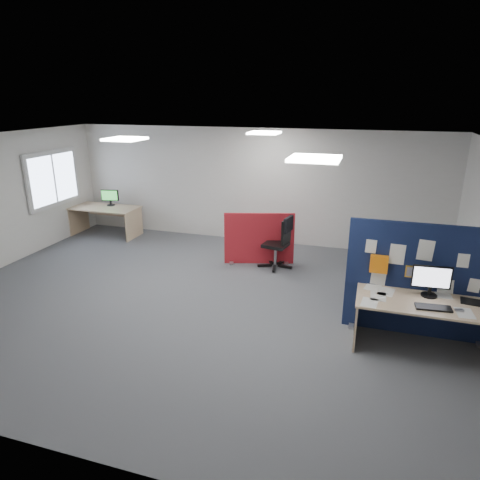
% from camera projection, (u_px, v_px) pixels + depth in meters
% --- Properties ---
extents(floor, '(9.00, 9.00, 0.00)m').
position_uv_depth(floor, '(199.00, 301.00, 7.43)').
color(floor, '#505257').
rests_on(floor, ground).
extents(ceiling, '(9.00, 7.00, 0.02)m').
position_uv_depth(ceiling, '(193.00, 143.00, 6.57)').
color(ceiling, white).
rests_on(ceiling, wall_back).
extents(wall_back, '(9.00, 0.02, 2.70)m').
position_uv_depth(wall_back, '(253.00, 186.00, 10.17)').
color(wall_back, silver).
rests_on(wall_back, floor).
extents(wall_front, '(9.00, 0.02, 2.70)m').
position_uv_depth(wall_front, '(44.00, 335.00, 3.83)').
color(wall_front, silver).
rests_on(wall_front, floor).
extents(window, '(0.06, 1.70, 1.30)m').
position_uv_depth(window, '(53.00, 179.00, 9.98)').
color(window, white).
rests_on(window, wall_left).
extents(ceiling_lights, '(4.10, 4.10, 0.04)m').
position_uv_depth(ceiling_lights, '(228.00, 141.00, 7.09)').
color(ceiling_lights, white).
rests_on(ceiling_lights, ceiling).
extents(navy_divider, '(2.08, 0.30, 1.72)m').
position_uv_depth(navy_divider, '(419.00, 281.00, 6.14)').
color(navy_divider, '#0F1537').
rests_on(navy_divider, floor).
extents(main_desk, '(1.91, 0.85, 0.73)m').
position_uv_depth(main_desk, '(427.00, 311.00, 5.89)').
color(main_desk, tan).
rests_on(main_desk, floor).
extents(monitor_main, '(0.52, 0.22, 0.45)m').
position_uv_depth(monitor_main, '(431.00, 280.00, 5.89)').
color(monitor_main, black).
rests_on(monitor_main, main_desk).
extents(keyboard, '(0.46, 0.21, 0.02)m').
position_uv_depth(keyboard, '(433.00, 308.00, 5.62)').
color(keyboard, black).
rests_on(keyboard, main_desk).
extents(mouse, '(0.11, 0.08, 0.03)m').
position_uv_depth(mouse, '(459.00, 310.00, 5.54)').
color(mouse, '#A6A5AA').
rests_on(mouse, main_desk).
extents(paper_tray, '(0.31, 0.26, 0.01)m').
position_uv_depth(paper_tray, '(472.00, 302.00, 5.78)').
color(paper_tray, black).
rests_on(paper_tray, main_desk).
extents(red_divider, '(1.42, 0.46, 1.10)m').
position_uv_depth(red_divider, '(259.00, 239.00, 8.95)').
color(red_divider, '#AF1D16').
rests_on(red_divider, floor).
extents(second_desk, '(1.68, 0.84, 0.73)m').
position_uv_depth(second_desk, '(106.00, 213.00, 10.84)').
color(second_desk, tan).
rests_on(second_desk, floor).
extents(monitor_second, '(0.44, 0.20, 0.40)m').
position_uv_depth(monitor_second, '(110.00, 197.00, 10.85)').
color(monitor_second, black).
rests_on(monitor_second, second_desk).
extents(office_chair, '(0.72, 0.71, 1.09)m').
position_uv_depth(office_chair, '(281.00, 239.00, 8.69)').
color(office_chair, black).
rests_on(office_chair, floor).
extents(desk_papers, '(1.42, 0.89, 0.00)m').
position_uv_depth(desk_papers, '(402.00, 297.00, 5.93)').
color(desk_papers, white).
rests_on(desk_papers, main_desk).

